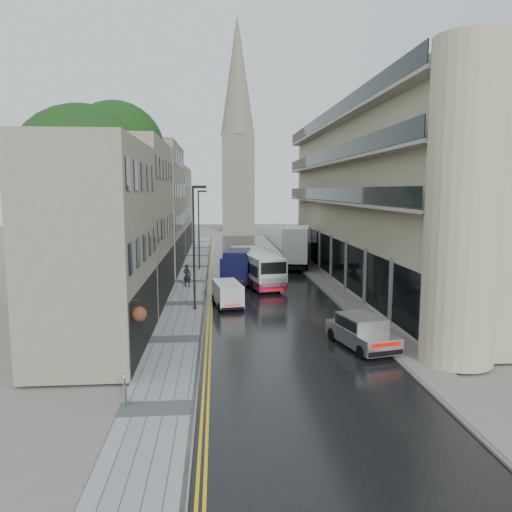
{
  "coord_description": "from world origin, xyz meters",
  "views": [
    {
      "loc": [
        -3.67,
        -14.42,
        7.8
      ],
      "look_at": [
        -1.1,
        18.0,
        3.48
      ],
      "focal_mm": 35.0,
      "sensor_mm": 36.0,
      "label": 1
    }
  ],
  "objects": [
    {
      "name": "silver_hatchback",
      "position": [
        2.98,
        7.46,
        0.83
      ],
      "size": [
        2.83,
        4.66,
        1.63
      ],
      "primitive_type": null,
      "rotation": [
        0.0,
        0.0,
        0.23
      ],
      "color": "silver",
      "rests_on": "road"
    },
    {
      "name": "modern_block",
      "position": [
        10.3,
        26.0,
        7.0
      ],
      "size": [
        8.0,
        40.0,
        14.0
      ],
      "primitive_type": null,
      "color": "#BCB28B",
      "rests_on": "ground"
    },
    {
      "name": "lamp_post_near",
      "position": [
        -5.13,
        17.33,
        4.08
      ],
      "size": [
        0.91,
        0.34,
        7.91
      ],
      "primitive_type": null,
      "rotation": [
        0.0,
        0.0,
        -0.17
      ],
      "color": "black",
      "rests_on": "left_sidewalk"
    },
    {
      "name": "navy_van",
      "position": [
        -3.25,
        25.53,
        1.46
      ],
      "size": [
        3.08,
        5.91,
        2.87
      ],
      "primitive_type": null,
      "rotation": [
        0.0,
        0.0,
        -0.15
      ],
      "color": "black",
      "rests_on": "road"
    },
    {
      "name": "lamp_post_far",
      "position": [
        -5.38,
        33.8,
        3.92
      ],
      "size": [
        0.86,
        0.22,
        7.59
      ],
      "primitive_type": null,
      "rotation": [
        0.0,
        0.0,
        -0.03
      ],
      "color": "black",
      "rests_on": "left_sidewalk"
    },
    {
      "name": "white_van",
      "position": [
        -3.5,
        17.19,
        0.85
      ],
      "size": [
        2.13,
        3.88,
        1.67
      ],
      "primitive_type": null,
      "rotation": [
        0.0,
        0.0,
        0.15
      ],
      "color": "silver",
      "rests_on": "road"
    },
    {
      "name": "left_sidewalk",
      "position": [
        -5.85,
        27.5,
        0.06
      ],
      "size": [
        2.7,
        85.0,
        0.12
      ],
      "primitive_type": "cube",
      "color": "gray",
      "rests_on": "ground"
    },
    {
      "name": "road",
      "position": [
        0.0,
        27.5,
        0.01
      ],
      "size": [
        9.0,
        85.0,
        0.02
      ],
      "primitive_type": "cube",
      "color": "black",
      "rests_on": "ground"
    },
    {
      "name": "pedestrian",
      "position": [
        -6.06,
        25.05,
        1.03
      ],
      "size": [
        0.78,
        0.66,
        1.81
      ],
      "primitive_type": "imported",
      "rotation": [
        0.0,
        0.0,
        2.74
      ],
      "color": "black",
      "rests_on": "left_sidewalk"
    },
    {
      "name": "estate_sign",
      "position": [
        -7.05,
        3.13,
        0.61
      ],
      "size": [
        0.21,
        0.59,
        0.98
      ],
      "primitive_type": null,
      "rotation": [
        0.0,
        0.0,
        0.22
      ],
      "color": "white",
      "rests_on": "left_sidewalk"
    },
    {
      "name": "white_lorry",
      "position": [
        2.83,
        33.19,
        2.11
      ],
      "size": [
        3.96,
        8.29,
        4.19
      ],
      "primitive_type": null,
      "rotation": [
        0.0,
        0.0,
        -0.2
      ],
      "color": "white",
      "rests_on": "road"
    },
    {
      "name": "tree_far",
      "position": [
        -12.2,
        33.0,
        6.23
      ],
      "size": [
        9.24,
        9.24,
        12.46
      ],
      "primitive_type": null,
      "color": "black",
      "rests_on": "ground"
    },
    {
      "name": "right_sidewalk",
      "position": [
        5.4,
        27.5,
        0.06
      ],
      "size": [
        1.8,
        85.0,
        0.12
      ],
      "primitive_type": "cube",
      "color": "slate",
      "rests_on": "ground"
    },
    {
      "name": "ground",
      "position": [
        0.0,
        0.0,
        0.0
      ],
      "size": [
        200.0,
        200.0,
        0.0
      ],
      "primitive_type": "plane",
      "color": "slate",
      "rests_on": "ground"
    },
    {
      "name": "church_spire",
      "position": [
        0.5,
        82.0,
        20.0
      ],
      "size": [
        6.4,
        6.4,
        40.0
      ],
      "primitive_type": null,
      "color": "slate",
      "rests_on": "ground"
    },
    {
      "name": "cream_bus",
      "position": [
        -0.9,
        23.72,
        1.35
      ],
      "size": [
        4.09,
        10.01,
        2.66
      ],
      "primitive_type": null,
      "rotation": [
        0.0,
        0.0,
        0.2
      ],
      "color": "silver",
      "rests_on": "road"
    },
    {
      "name": "old_shop_row",
      "position": [
        -9.45,
        30.0,
        6.0
      ],
      "size": [
        4.5,
        56.0,
        12.0
      ],
      "primitive_type": null,
      "color": "gray",
      "rests_on": "ground"
    },
    {
      "name": "tree_near",
      "position": [
        -12.5,
        20.0,
        6.95
      ],
      "size": [
        10.56,
        10.56,
        13.89
      ],
      "primitive_type": null,
      "color": "black",
      "rests_on": "ground"
    }
  ]
}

